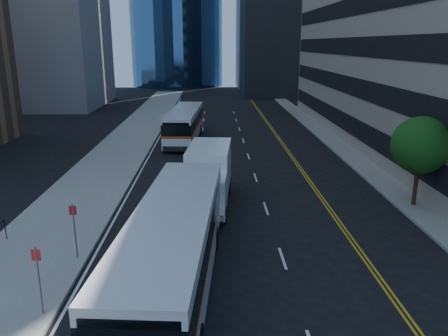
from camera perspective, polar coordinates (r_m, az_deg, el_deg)
name	(u,v)px	position (r m, az deg, el deg)	size (l,w,h in m)	color
ground	(278,282)	(17.89, 7.06, -14.62)	(160.00, 160.00, 0.00)	black
sidewalk_west	(127,143)	(41.95, -12.55, 3.20)	(5.00, 90.00, 0.15)	gray
sidewalk_east	(333,142)	(42.80, 14.07, 3.35)	(2.00, 90.00, 0.15)	gray
street_tree	(421,145)	(26.50, 24.30, 2.72)	(3.20, 3.20, 5.10)	#332114
bus_front	(174,245)	(16.70, -6.50, -10.01)	(3.77, 12.84, 3.27)	silver
bus_rear	(185,124)	(42.31, -5.16, 5.79)	(3.31, 11.79, 3.00)	white
box_truck	(208,176)	(25.08, -2.11, -1.03)	(2.97, 7.07, 3.30)	white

